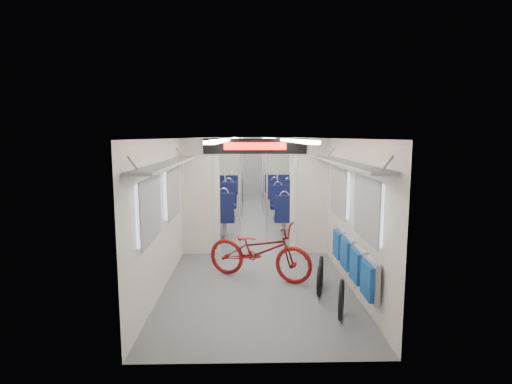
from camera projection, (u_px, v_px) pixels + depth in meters
carriage at (254, 171)px, 9.62m from camera, size 12.00×12.02×2.31m
bicycle at (259, 251)px, 6.55m from camera, size 1.90×1.29×0.95m
flip_bench at (352, 260)px, 5.72m from camera, size 0.12×2.10×0.51m
bike_hoop_a at (341, 302)px, 5.10m from camera, size 0.20×0.52×0.53m
bike_hoop_b at (320, 282)px, 5.86m from camera, size 0.19×0.48×0.48m
bike_hoop_c at (321, 274)px, 6.18m from camera, size 0.17×0.50×0.50m
seat_bay_near_left at (217, 205)px, 10.28m from camera, size 0.96×2.31×1.17m
seat_bay_near_right at (290, 207)px, 10.22m from camera, size 0.91×2.06×1.09m
seat_bay_far_left at (224, 192)px, 13.09m from camera, size 0.90×2.05×1.09m
seat_bay_far_right at (279, 190)px, 13.58m from camera, size 0.89×1.97×1.07m
stanchion_near_left at (240, 194)px, 8.34m from camera, size 0.04×0.04×2.30m
stanchion_near_right at (267, 191)px, 8.73m from camera, size 0.04×0.04×2.30m
stanchion_far_left at (242, 178)px, 11.57m from camera, size 0.05×0.05×2.30m
stanchion_far_right at (263, 176)px, 11.95m from camera, size 0.05×0.05×2.30m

